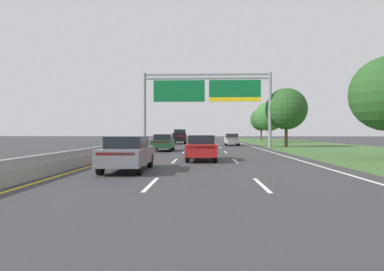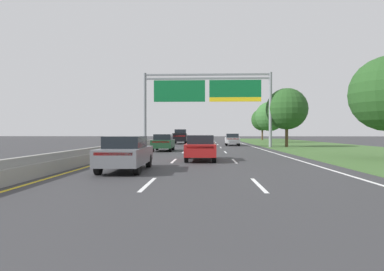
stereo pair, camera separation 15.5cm
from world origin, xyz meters
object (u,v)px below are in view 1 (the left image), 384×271
Objects in this scene: overhead_sign_gantry at (207,94)px; roadside_tree_distant at (261,120)px; car_darkgreen_left_lane_sedan at (163,142)px; roadside_tree_mid at (286,109)px; car_red_centre_lane_sedan at (201,147)px; roadside_tree_far at (269,116)px; car_grey_left_lane_sedan at (128,153)px; pickup_truck_black at (180,137)px; car_white_right_lane_sedan at (232,139)px.

overhead_sign_gantry is 2.14× the size of roadside_tree_distant.
car_darkgreen_left_lane_sedan is at bearing -111.08° from roadside_tree_distant.
roadside_tree_distant is at bearing 84.89° from roadside_tree_mid.
car_red_centre_lane_sedan is at bearing -103.71° from roadside_tree_distant.
roadside_tree_mid is 17.68m from roadside_tree_far.
roadside_tree_distant is at bearing -13.89° from car_red_centre_lane_sedan.
car_grey_left_lane_sedan is at bearing -99.23° from overhead_sign_gantry.
roadside_tree_mid is (13.60, 8.76, 3.71)m from car_darkgreen_left_lane_sedan.
roadside_tree_far is at bearing -65.34° from pickup_truck_black.
roadside_tree_far is at bearing -20.02° from car_grey_left_lane_sedan.
car_grey_left_lane_sedan is at bearing 167.71° from car_white_right_lane_sedan.
car_red_centre_lane_sedan is 0.62× the size of roadside_tree_distant.
car_white_right_lane_sedan and car_grey_left_lane_sedan have the same top height.
overhead_sign_gantry reaches higher than pickup_truck_black.
car_red_centre_lane_sedan is (3.50, -29.27, -0.26)m from pickup_truck_black.
overhead_sign_gantry reaches higher than roadside_tree_far.
roadside_tree_mid is at bearing -27.90° from car_red_centre_lane_sedan.
car_white_right_lane_sedan is 23.94m from car_red_centre_lane_sedan.
pickup_truck_black reaches higher than car_darkgreen_left_lane_sedan.
car_darkgreen_left_lane_sedan is (-0.14, -19.09, -0.26)m from pickup_truck_black.
car_darkgreen_left_lane_sedan is (-4.16, -7.79, -5.41)m from overhead_sign_gantry.
roadside_tree_distant is (13.04, 53.46, 3.76)m from car_red_centre_lane_sedan.
roadside_tree_mid is at bearing 5.91° from overhead_sign_gantry.
pickup_truck_black is 1.23× the size of car_grey_left_lane_sedan.
car_grey_left_lane_sedan is (0.32, -15.82, 0.00)m from car_darkgreen_left_lane_sedan.
roadside_tree_far is 16.97m from roadside_tree_distant.
roadside_tree_distant is (12.52, 35.49, -1.64)m from overhead_sign_gantry.
overhead_sign_gantry is 2.77× the size of pickup_truck_black.
car_red_centre_lane_sedan is 0.63× the size of roadside_tree_mid.
overhead_sign_gantry reaches higher than roadside_tree_mid.
pickup_truck_black is (-4.02, 11.30, -5.15)m from overhead_sign_gantry.
roadside_tree_distant is (16.68, 43.28, 3.76)m from car_darkgreen_left_lane_sedan.
roadside_tree_mid is (13.46, -10.33, 3.45)m from pickup_truck_black.
car_white_right_lane_sedan is 31.44m from roadside_tree_distant.
overhead_sign_gantry is 3.39× the size of car_white_right_lane_sedan.
pickup_truck_black is 34.91m from car_grey_left_lane_sedan.
overhead_sign_gantry is 3.40× the size of car_darkgreen_left_lane_sedan.
car_white_right_lane_sedan is 0.63× the size of roadside_tree_distant.
pickup_truck_black is at bearing -153.99° from roadside_tree_far.
car_darkgreen_left_lane_sedan is at bearing 178.24° from pickup_truck_black.
car_darkgreen_left_lane_sedan is 15.82m from car_grey_left_lane_sedan.
car_darkgreen_left_lane_sedan is at bearing 152.29° from car_white_right_lane_sedan.
car_darkgreen_left_lane_sedan is at bearing -147.19° from roadside_tree_mid.
overhead_sign_gantry reaches higher than car_darkgreen_left_lane_sedan.
car_darkgreen_left_lane_sedan is at bearing 19.47° from car_red_centre_lane_sedan.
car_white_right_lane_sedan and car_red_centre_lane_sedan have the same top height.
roadside_tree_far reaches higher than car_darkgreen_left_lane_sedan.
roadside_tree_far is (14.95, 7.29, 3.42)m from pickup_truck_black.
car_red_centre_lane_sedan is at bearing -31.20° from car_grey_left_lane_sedan.
roadside_tree_far is at bearing -95.40° from roadside_tree_distant.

